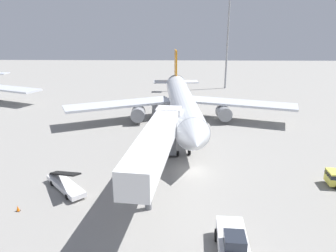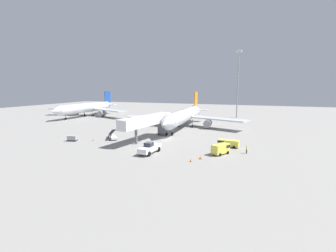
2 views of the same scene
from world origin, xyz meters
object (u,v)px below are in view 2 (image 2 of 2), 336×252
object	(u,v)px
belt_loader_truck	(112,136)
apron_light_mast	(238,73)
pushback_tug	(150,148)
baggage_cart_near_right	(72,138)
safety_cone_charlie	(93,140)
jet_bridge	(149,121)
safety_cone_alpha	(200,157)
airplane_background	(87,108)
safety_cone_bravo	(191,160)
airplane_at_gate	(185,116)
service_van_mid_center	(228,143)
ground_crew_worker_foreground	(247,149)
service_van_near_center	(221,148)

from	to	relation	value
belt_loader_truck	apron_light_mast	bearing A→B (deg)	66.74
pushback_tug	baggage_cart_near_right	world-z (taller)	pushback_tug
belt_loader_truck	safety_cone_charlie	bearing A→B (deg)	-127.50
jet_bridge	belt_loader_truck	size ratio (longest dim) A/B	3.63
baggage_cart_near_right	pushback_tug	bearing A→B (deg)	-8.96
belt_loader_truck	safety_cone_charlie	world-z (taller)	belt_loader_truck
pushback_tug	apron_light_mast	world-z (taller)	apron_light_mast
safety_cone_alpha	apron_light_mast	xyz separation A→B (m)	(-1.13, 76.12, 21.10)
jet_bridge	baggage_cart_near_right	world-z (taller)	jet_bridge
pushback_tug	airplane_background	size ratio (longest dim) A/B	0.16
baggage_cart_near_right	safety_cone_bravo	world-z (taller)	baggage_cart_near_right
safety_cone_alpha	safety_cone_bravo	size ratio (longest dim) A/B	1.21
airplane_at_gate	belt_loader_truck	distance (m)	30.46
pushback_tug	safety_cone_charlie	bearing A→B (deg)	162.41
airplane_at_gate	service_van_mid_center	distance (m)	31.95
service_van_mid_center	safety_cone_bravo	distance (m)	16.32
apron_light_mast	safety_cone_alpha	bearing A→B (deg)	-89.15
belt_loader_truck	airplane_background	distance (m)	61.29
pushback_tug	safety_cone_charlie	xyz separation A→B (m)	(-20.56, 6.52, -0.89)
baggage_cart_near_right	safety_cone_bravo	bearing A→B (deg)	-10.73
pushback_tug	jet_bridge	bearing A→B (deg)	116.09
service_van_mid_center	safety_cone_bravo	xyz separation A→B (m)	(-5.16, -15.46, -0.74)
ground_crew_worker_foreground	safety_cone_bravo	bearing A→B (deg)	-133.13
safety_cone_bravo	airplane_background	bearing A→B (deg)	141.41
airplane_at_gate	safety_cone_charlie	bearing A→B (deg)	-118.39
pushback_tug	service_van_near_center	bearing A→B (deg)	18.85
airplane_at_gate	jet_bridge	distance (m)	24.63
service_van_near_center	belt_loader_truck	bearing A→B (deg)	169.92
airplane_at_gate	service_van_near_center	bearing A→B (deg)	-60.19
safety_cone_bravo	apron_light_mast	bearing A→B (deg)	89.82
service_van_mid_center	safety_cone_bravo	world-z (taller)	service_van_mid_center
airplane_background	apron_light_mast	size ratio (longest dim) A/B	1.46
service_van_mid_center	baggage_cart_near_right	bearing A→B (deg)	-168.23
pushback_tug	service_van_near_center	xyz separation A→B (m)	(15.19, 5.19, 0.11)
airplane_at_gate	ground_crew_worker_foreground	size ratio (longest dim) A/B	27.39
ground_crew_worker_foreground	apron_light_mast	distance (m)	71.68
baggage_cart_near_right	airplane_background	world-z (taller)	airplane_background
airplane_at_gate	ground_crew_worker_foreground	bearing A→B (deg)	-51.28
belt_loader_truck	baggage_cart_near_right	xyz separation A→B (m)	(-8.50, -6.89, 0.08)
apron_light_mast	safety_cone_bravo	bearing A→B (deg)	-90.18
service_van_mid_center	service_van_near_center	bearing A→B (deg)	-93.58
belt_loader_truck	safety_cone_charlie	distance (m)	5.59
jet_bridge	ground_crew_worker_foreground	xyz separation A→B (m)	(27.13, -5.62, -4.37)
airplane_background	service_van_mid_center	bearing A→B (deg)	-28.43
service_van_mid_center	safety_cone_alpha	distance (m)	13.47
jet_bridge	safety_cone_charlie	bearing A→B (deg)	-153.38
belt_loader_truck	airplane_background	size ratio (longest dim) A/B	0.13
jet_bridge	safety_cone_bravo	xyz separation A→B (m)	(17.11, -16.31, -5.00)
jet_bridge	safety_cone_alpha	world-z (taller)	jet_bridge
safety_cone_bravo	airplane_at_gate	bearing A→B (deg)	109.05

